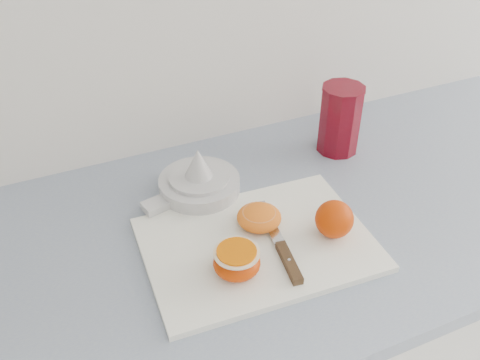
# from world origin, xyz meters

# --- Properties ---
(cutting_board) EXTENTS (0.40, 0.29, 0.01)m
(cutting_board) POSITION_xyz_m (-0.07, 1.64, 0.90)
(cutting_board) COLOR white
(cutting_board) RESTS_ON counter
(whole_orange) EXTENTS (0.07, 0.07, 0.07)m
(whole_orange) POSITION_xyz_m (0.06, 1.61, 0.93)
(whole_orange) COLOR #CB3100
(whole_orange) RESTS_ON cutting_board
(half_orange) EXTENTS (0.08, 0.08, 0.05)m
(half_orange) POSITION_xyz_m (-0.13, 1.59, 0.93)
(half_orange) COLOR #CB3100
(half_orange) RESTS_ON cutting_board
(squeezed_shell) EXTENTS (0.08, 0.08, 0.03)m
(squeezed_shell) POSITION_xyz_m (-0.05, 1.68, 0.92)
(squeezed_shell) COLOR orange
(squeezed_shell) RESTS_ON cutting_board
(paring_knife) EXTENTS (0.05, 0.21, 0.01)m
(paring_knife) POSITION_xyz_m (-0.04, 1.59, 0.91)
(paring_knife) COLOR #47341B
(paring_knife) RESTS_ON cutting_board
(citrus_juicer) EXTENTS (0.20, 0.15, 0.10)m
(citrus_juicer) POSITION_xyz_m (-0.11, 1.81, 0.92)
(citrus_juicer) COLOR silver
(citrus_juicer) RESTS_ON counter
(red_tumbler) EXTENTS (0.09, 0.09, 0.15)m
(red_tumbler) POSITION_xyz_m (0.22, 1.85, 0.96)
(red_tumbler) COLOR maroon
(red_tumbler) RESTS_ON counter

